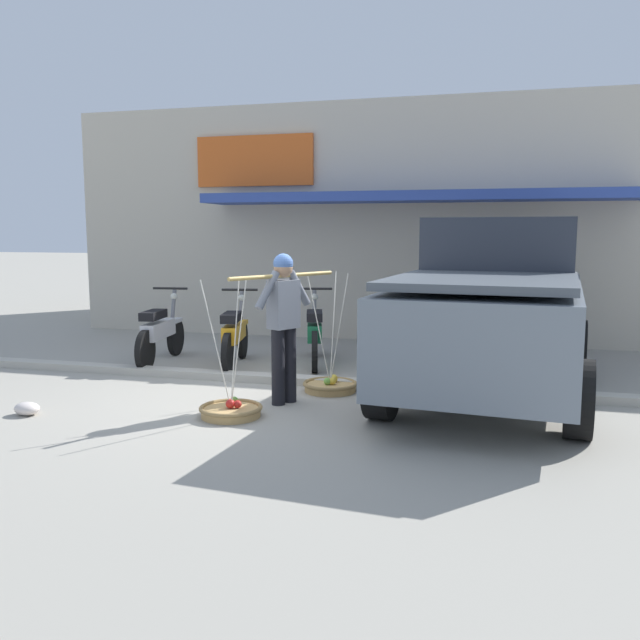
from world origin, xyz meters
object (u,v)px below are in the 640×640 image
at_px(motorcycle_third_in_row, 315,334).
at_px(motorcycle_second_in_row, 235,335).
at_px(parked_truck, 495,308).
at_px(plastic_litter_bag, 27,409).
at_px(fruit_vendor, 284,318).
at_px(motorcycle_nearest_shop, 160,333).
at_px(fruit_basket_left_side, 231,410).
at_px(fruit_basket_right_side, 330,385).

bearing_deg(motorcycle_third_in_row, motorcycle_second_in_row, -156.34).
relative_size(parked_truck, plastic_litter_bag, 17.35).
height_order(fruit_vendor, motorcycle_second_in_row, fruit_vendor).
height_order(fruit_vendor, parked_truck, parked_truck).
bearing_deg(fruit_vendor, motorcycle_third_in_row, 96.67).
distance_m(fruit_vendor, motorcycle_nearest_shop, 3.06).
distance_m(motorcycle_nearest_shop, plastic_litter_bag, 2.93).
relative_size(fruit_vendor, motorcycle_third_in_row, 0.96).
xyz_separation_m(fruit_vendor, fruit_basket_left_side, (-0.37, -0.68, -0.90)).
bearing_deg(parked_truck, fruit_basket_left_side, -145.27).
xyz_separation_m(parked_truck, plastic_litter_bag, (-4.76, -2.34, -0.96)).
distance_m(fruit_basket_left_side, fruit_basket_right_side, 1.54).
distance_m(motorcycle_nearest_shop, motorcycle_second_in_row, 1.16).
bearing_deg(fruit_basket_left_side, plastic_litter_bag, -166.46).
distance_m(fruit_vendor, fruit_basket_left_side, 1.19).
xyz_separation_m(fruit_basket_left_side, motorcycle_second_in_row, (-0.95, 2.45, 0.38)).
distance_m(fruit_basket_right_side, parked_truck, 2.19).
bearing_deg(motorcycle_nearest_shop, fruit_basket_right_side, -20.10).
bearing_deg(fruit_basket_left_side, fruit_basket_right_side, 61.43).
relative_size(fruit_basket_left_side, fruit_basket_right_side, 1.00).
bearing_deg(motorcycle_second_in_row, motorcycle_third_in_row, 23.66).
height_order(fruit_basket_right_side, motorcycle_nearest_shop, fruit_basket_right_side).
relative_size(motorcycle_second_in_row, plastic_litter_bag, 6.41).
height_order(fruit_basket_left_side, motorcycle_nearest_shop, fruit_basket_left_side).
bearing_deg(fruit_vendor, plastic_litter_bag, -154.49).
xyz_separation_m(fruit_basket_right_side, motorcycle_second_in_row, (-1.69, 1.10, 0.38)).
xyz_separation_m(motorcycle_nearest_shop, motorcycle_second_in_row, (1.16, 0.06, 0.00)).
relative_size(fruit_basket_left_side, parked_truck, 0.30).
bearing_deg(parked_truck, motorcycle_second_in_row, 170.24).
height_order(fruit_basket_left_side, motorcycle_second_in_row, fruit_basket_left_side).
bearing_deg(plastic_litter_bag, parked_truck, 26.21).
bearing_deg(fruit_basket_left_side, motorcycle_third_in_row, 87.91).
bearing_deg(fruit_basket_right_side, fruit_vendor, -118.55).
relative_size(fruit_basket_right_side, plastic_litter_bag, 5.18).
bearing_deg(plastic_litter_bag, fruit_basket_right_side, 33.16).
height_order(motorcycle_nearest_shop, motorcycle_second_in_row, same).
distance_m(fruit_basket_left_side, motorcycle_third_in_row, 2.94).
height_order(fruit_basket_right_side, motorcycle_third_in_row, fruit_basket_right_side).
height_order(fruit_basket_right_side, plastic_litter_bag, fruit_basket_right_side).
xyz_separation_m(fruit_basket_left_side, plastic_litter_bag, (-2.12, -0.51, -0.00)).
distance_m(motorcycle_second_in_row, plastic_litter_bag, 3.20).
relative_size(fruit_basket_right_side, motorcycle_nearest_shop, 0.80).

